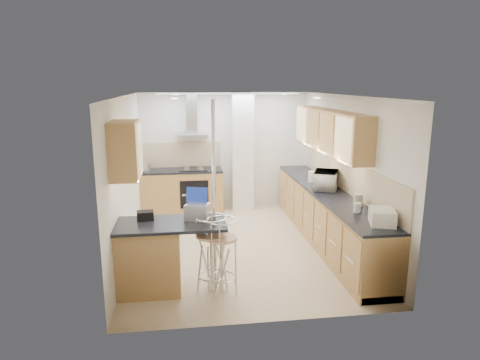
{
  "coord_description": "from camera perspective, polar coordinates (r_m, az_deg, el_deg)",
  "views": [
    {
      "loc": [
        -0.92,
        -6.76,
        2.7
      ],
      "look_at": [
        0.03,
        0.2,
        1.09
      ],
      "focal_mm": 32.0,
      "sensor_mm": 36.0,
      "label": 1
    }
  ],
  "objects": [
    {
      "name": "bar_stool_end",
      "position": [
        5.58,
        -2.42,
        -10.21
      ],
      "size": [
        0.59,
        0.59,
        1.03
      ],
      "primitive_type": null,
      "rotation": [
        0.0,
        0.0,
        0.73
      ],
      "color": "tan",
      "rests_on": "ground"
    },
    {
      "name": "right_counter",
      "position": [
        7.52,
        11.39,
        -4.71
      ],
      "size": [
        0.63,
        4.4,
        0.92
      ],
      "color": "#9D713E",
      "rests_on": "ground"
    },
    {
      "name": "microwave",
      "position": [
        7.43,
        11.39,
        -0.04
      ],
      "size": [
        0.57,
        0.66,
        0.31
      ],
      "primitive_type": "imported",
      "rotation": [
        0.0,
        0.0,
        1.17
      ],
      "color": "silver",
      "rests_on": "right_counter"
    },
    {
      "name": "room_shell",
      "position": [
        7.34,
        2.08,
        3.78
      ],
      "size": [
        3.64,
        4.84,
        2.51
      ],
      "color": "white",
      "rests_on": "ground"
    },
    {
      "name": "kettle",
      "position": [
        8.96,
        -12.32,
        1.77
      ],
      "size": [
        0.16,
        0.16,
        0.2
      ],
      "primitive_type": "cylinder",
      "color": "#B3B5B8",
      "rests_on": "back_counter"
    },
    {
      "name": "peninsula",
      "position": [
        5.76,
        -9.36,
        -10.03
      ],
      "size": [
        1.47,
        0.72,
        0.94
      ],
      "color": "#9D713E",
      "rests_on": "ground"
    },
    {
      "name": "bag",
      "position": [
        5.76,
        -12.51,
        -4.64
      ],
      "size": [
        0.23,
        0.17,
        0.12
      ],
      "primitive_type": "cube",
      "rotation": [
        0.0,
        0.0,
        0.08
      ],
      "color": "black",
      "rests_on": "peninsula"
    },
    {
      "name": "bar_stool_near",
      "position": [
        5.63,
        -3.77,
        -9.89
      ],
      "size": [
        0.55,
        0.55,
        1.05
      ],
      "primitive_type": null,
      "rotation": [
        0.0,
        0.0,
        -0.35
      ],
      "color": "tan",
      "rests_on": "ground"
    },
    {
      "name": "ground",
      "position": [
        7.34,
        -0.04,
        -8.72
      ],
      "size": [
        4.8,
        4.8,
        0.0
      ],
      "primitive_type": "plane",
      "color": "tan",
      "rests_on": "ground"
    },
    {
      "name": "bread_bin",
      "position": [
        5.8,
        18.44,
        -4.67
      ],
      "size": [
        0.39,
        0.45,
        0.2
      ],
      "primitive_type": "cube",
      "rotation": [
        0.0,
        0.0,
        -0.29
      ],
      "color": "#EEE8CE",
      "rests_on": "right_counter"
    },
    {
      "name": "laptop",
      "position": [
        5.65,
        -5.69,
        -4.23
      ],
      "size": [
        0.36,
        0.31,
        0.21
      ],
      "primitive_type": "cube",
      "rotation": [
        0.0,
        0.0,
        -0.33
      ],
      "color": "#ABAEB4",
      "rests_on": "peninsula"
    },
    {
      "name": "jar_b",
      "position": [
        8.09,
        10.45,
        0.48
      ],
      "size": [
        0.13,
        0.13,
        0.15
      ],
      "primitive_type": "cylinder",
      "rotation": [
        0.0,
        0.0,
        0.17
      ],
      "color": "#EEE8CE",
      "rests_on": "right_counter"
    },
    {
      "name": "back_counter",
      "position": [
        9.14,
        -7.74,
        -1.43
      ],
      "size": [
        1.7,
        0.63,
        0.92
      ],
      "color": "#9D713E",
      "rests_on": "ground"
    },
    {
      "name": "jar_d",
      "position": [
        6.22,
        15.35,
        -3.58
      ],
      "size": [
        0.13,
        0.13,
        0.14
      ],
      "primitive_type": "cylinder",
      "rotation": [
        0.0,
        0.0,
        -0.43
      ],
      "color": "silver",
      "rests_on": "right_counter"
    },
    {
      "name": "jar_c",
      "position": [
        6.53,
        15.47,
        -2.59
      ],
      "size": [
        0.19,
        0.19,
        0.18
      ],
      "primitive_type": "cylinder",
      "rotation": [
        0.0,
        0.0,
        -0.43
      ],
      "color": "#BDB697",
      "rests_on": "right_counter"
    },
    {
      "name": "jar_a",
      "position": [
        7.92,
        9.52,
        0.45
      ],
      "size": [
        0.15,
        0.15,
        0.2
      ],
      "primitive_type": "cylinder",
      "rotation": [
        0.0,
        0.0,
        -0.32
      ],
      "color": "#EEE8CE",
      "rests_on": "right_counter"
    }
  ]
}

